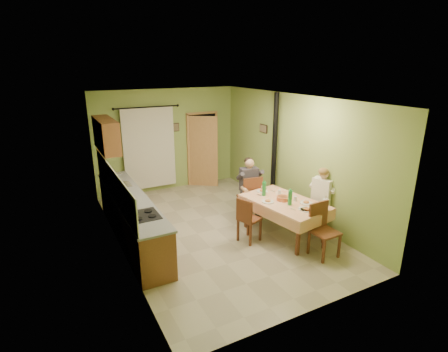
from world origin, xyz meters
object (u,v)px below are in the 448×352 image
chair_far (249,205)px  man_right (323,192)px  chair_near (323,241)px  stove_flue (274,166)px  chair_left (249,228)px  chair_right (321,218)px  dining_table (284,218)px  man_far (249,181)px

chair_far → man_right: 1.74m
chair_near → stove_flue: 2.67m
chair_far → chair_left: size_ratio=1.10×
chair_near → stove_flue: stove_flue is taller
chair_near → chair_right: chair_right is taller
chair_near → stove_flue: size_ratio=0.36×
dining_table → stove_flue: size_ratio=0.68×
dining_table → man_right: bearing=-24.1°
chair_near → dining_table: bearing=-83.5°
stove_flue → chair_near: bearing=-103.8°
chair_right → chair_left: size_ratio=1.08×
stove_flue → chair_right: bearing=-87.6°
chair_near → man_far: man_far is taller
chair_right → chair_far: bearing=20.5°
chair_left → man_far: bearing=129.0°
dining_table → chair_near: size_ratio=1.88×
man_far → stove_flue: bearing=30.2°
stove_flue → man_far: bearing=-158.4°
man_far → man_right: bearing=-44.9°
chair_near → chair_left: 1.46m
chair_right → man_far: 1.76m
chair_near → chair_left: (-0.93, 1.12, -0.00)m
man_far → dining_table: bearing=-73.1°
dining_table → chair_right: 0.86m
chair_far → chair_right: bearing=-44.0°
dining_table → stove_flue: bearing=53.4°
chair_near → stove_flue: (0.61, 2.49, 0.73)m
chair_right → man_right: size_ratio=0.73×
dining_table → chair_near: bearing=-91.0°
chair_left → man_right: man_right is taller
chair_near → chair_left: size_ratio=1.08×
chair_right → stove_flue: size_ratio=0.36×
chair_left → stove_flue: 2.19m
dining_table → stove_flue: stove_flue is taller
chair_right → man_right: (-0.01, -0.00, 0.59)m
chair_near → man_far: size_ratio=0.73×
man_right → chair_near: bearing=123.2°
chair_near → chair_right: 1.06m
chair_far → stove_flue: bearing=31.0°
stove_flue → chair_far: bearing=-157.6°
man_right → stove_flue: stove_flue is taller
chair_near → man_right: man_right is taller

